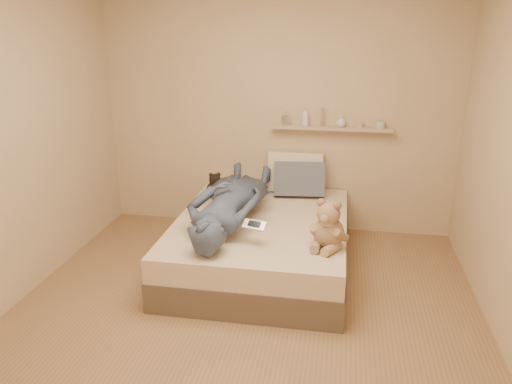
% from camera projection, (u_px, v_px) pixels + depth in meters
% --- Properties ---
extents(room, '(3.80, 3.80, 3.80)m').
position_uv_depth(room, '(239.00, 152.00, 3.27)').
color(room, olive).
rests_on(room, ground).
extents(bed, '(1.50, 1.90, 0.45)m').
position_uv_depth(bed, '(261.00, 242.00, 4.48)').
color(bed, brown).
rests_on(bed, floor).
extents(game_console, '(0.20, 0.12, 0.06)m').
position_uv_depth(game_console, '(254.00, 225.00, 3.86)').
color(game_console, silver).
rests_on(game_console, bed).
extents(teddy_bear, '(0.31, 0.33, 0.40)m').
position_uv_depth(teddy_bear, '(328.00, 228.00, 3.80)').
color(teddy_bear, '#947551').
rests_on(teddy_bear, bed).
extents(dark_plush, '(0.17, 0.17, 0.26)m').
position_uv_depth(dark_plush, '(215.00, 187.00, 4.91)').
color(dark_plush, black).
rests_on(dark_plush, bed).
extents(pillow_cream, '(0.55, 0.23, 0.42)m').
position_uv_depth(pillow_cream, '(295.00, 172.00, 5.08)').
color(pillow_cream, beige).
rests_on(pillow_cream, bed).
extents(pillow_grey, '(0.52, 0.30, 0.37)m').
position_uv_depth(pillow_grey, '(299.00, 179.00, 4.95)').
color(pillow_grey, slate).
rests_on(pillow_grey, bed).
extents(person, '(0.66, 1.64, 0.39)m').
position_uv_depth(person, '(230.00, 200.00, 4.31)').
color(person, '#424E67').
rests_on(person, bed).
extents(wall_shelf, '(1.20, 0.12, 0.03)m').
position_uv_depth(wall_shelf, '(331.00, 128.00, 4.95)').
color(wall_shelf, tan).
rests_on(wall_shelf, wall_back).
extents(shelf_bottles, '(1.02, 0.13, 0.19)m').
position_uv_depth(shelf_bottles, '(328.00, 120.00, 4.93)').
color(shelf_bottles, silver).
rests_on(shelf_bottles, wall_shelf).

